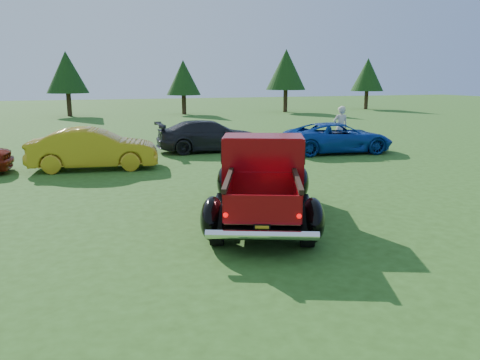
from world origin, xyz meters
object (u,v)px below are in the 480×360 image
Objects in this scene: tree_far_east at (368,75)px; spectator at (340,127)px; show_car_yellow at (94,149)px; show_car_grey at (210,136)px; pickup_truck at (263,178)px; show_car_blue at (338,138)px; tree_east at (286,70)px; tree_mid_right at (183,78)px; tree_mid_left at (67,72)px.

tree_far_east reaches higher than spectator.
show_car_grey is (4.70, 2.49, -0.05)m from show_car_yellow.
show_car_yellow is at bearing 120.47° from show_car_grey.
pickup_truck is at bearing -127.35° from tree_far_east.
pickup_truck reaches higher than show_car_blue.
spectator is (10.25, 1.46, 0.22)m from show_car_yellow.
tree_east is 23.00m from show_car_blue.
show_car_blue is at bearing -86.12° from tree_mid_right.
show_car_yellow is at bearing 13.09° from spectator.
tree_mid_right is at bearing -178.41° from tree_far_east.
tree_mid_right is at bearing 11.49° from show_car_blue.
show_car_blue is at bearing -109.23° from tree_east.
spectator is at bearing -126.30° from tree_far_east.
show_car_yellow is at bearing -87.67° from tree_mid_left.
show_car_yellow is 0.95× the size of show_car_blue.
tree_far_east is (9.00, 1.00, -0.41)m from tree_east.
tree_mid_right is 2.43× the size of spectator.
tree_mid_left is at bearing 10.38° from show_car_yellow.
tree_far_east is at bearing -121.32° from spectator.
spectator reaches higher than show_car_yellow.
pickup_truck is at bearing -99.21° from tree_mid_right.
tree_far_east is 1.09× the size of show_car_grey.
tree_mid_right is 9.04m from tree_east.
tree_mid_left is 1.20× the size of show_car_yellow.
tree_east is 9.06m from tree_far_east.
tree_mid_right is 22.20m from show_car_blue.
tree_mid_left is 27.00m from tree_far_east.
tree_mid_left is 2.76× the size of spectator.
tree_mid_right is (9.00, -1.00, -0.41)m from tree_mid_left.
tree_mid_right is at bearing -6.34° from tree_mid_left.
show_car_yellow is 9.55m from show_car_blue.
tree_east is at bearing -173.66° from tree_far_east.
show_car_blue is (6.24, 7.29, -0.24)m from pickup_truck.
tree_mid_right is at bearing -6.97° from show_car_grey.
tree_mid_right reaches higher than show_car_grey.
tree_east reaches higher than tree_mid_right.
tree_mid_right is 0.81× the size of tree_east.
tree_far_east is 0.94× the size of pickup_truck.
tree_mid_left reaches higher than tree_mid_right.
tree_mid_left is 24.82m from spectator.
pickup_truck is at bearing 55.06° from spectator.
show_car_grey is 1.00× the size of show_car_blue.
spectator is at bearing -63.03° from tree_mid_left.
tree_east is 23.26m from show_car_grey.
show_car_blue is at bearing -65.50° from tree_mid_left.
tree_east is 1.12× the size of tree_far_east.
show_car_grey is 5.26m from show_car_blue.
tree_east is 21.78m from spectator.
show_car_grey is (-3.35, -19.98, -2.33)m from tree_mid_right.
show_car_grey is at bearing -54.02° from show_car_yellow.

